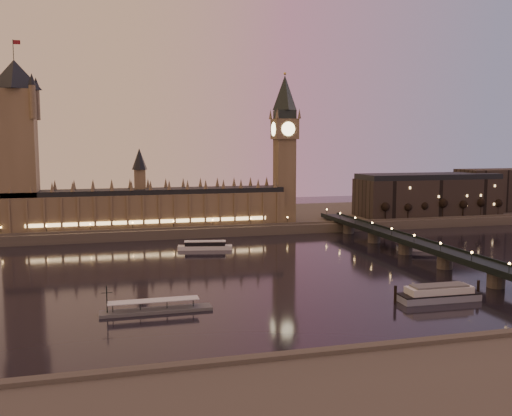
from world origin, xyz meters
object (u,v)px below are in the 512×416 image
at_px(cruise_boat_b, 420,247).
at_px(cruise_boat_a, 205,246).
at_px(pontoon_pier, 156,309).
at_px(moored_barge, 439,294).

bearing_deg(cruise_boat_b, cruise_boat_a, -174.33).
relative_size(cruise_boat_a, pontoon_pier, 0.79).
height_order(cruise_boat_b, moored_barge, moored_barge).
bearing_deg(cruise_boat_a, cruise_boat_b, -5.76).
relative_size(moored_barge, pontoon_pier, 0.92).
distance_m(cruise_boat_a, cruise_boat_b, 123.97).
distance_m(moored_barge, pontoon_pier, 109.37).
bearing_deg(cruise_boat_b, moored_barge, -95.00).
xyz_separation_m(cruise_boat_a, moored_barge, (69.79, -130.53, 0.69)).
bearing_deg(cruise_boat_a, moored_barge, -51.04).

